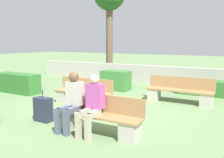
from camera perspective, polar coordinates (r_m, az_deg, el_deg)
ground_plane at (r=7.48m, az=-4.17°, el=-7.15°), size 60.00×60.00×0.00m
perimeter_wall at (r=12.17m, az=10.01°, el=0.97°), size 13.95×0.30×0.86m
bench_front at (r=5.61m, az=-3.01°, el=-9.04°), size 2.03×0.48×0.85m
bench_left_side at (r=8.07m, az=-6.62°, el=-3.57°), size 1.98×0.48×0.85m
bench_right_side at (r=8.58m, az=15.14°, el=-3.04°), size 2.19×0.49×0.85m
person_seated_man at (r=5.43m, az=-4.58°, el=-5.30°), size 0.38×0.64×1.33m
person_seated_woman at (r=5.75m, az=-9.25°, el=-4.40°), size 0.38×0.64×1.35m
hedge_block_mid_left at (r=10.44m, az=0.85°, el=-0.30°), size 1.17×0.67×0.81m
hedge_block_mid_right at (r=10.09m, az=21.11°, el=-1.93°), size 2.17×0.67×0.56m
hedge_block_far_left at (r=10.61m, az=-20.83°, el=-0.86°), size 1.98×0.63×0.76m
suitcase at (r=6.64m, az=-15.45°, el=-6.72°), size 0.47×0.24×0.82m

